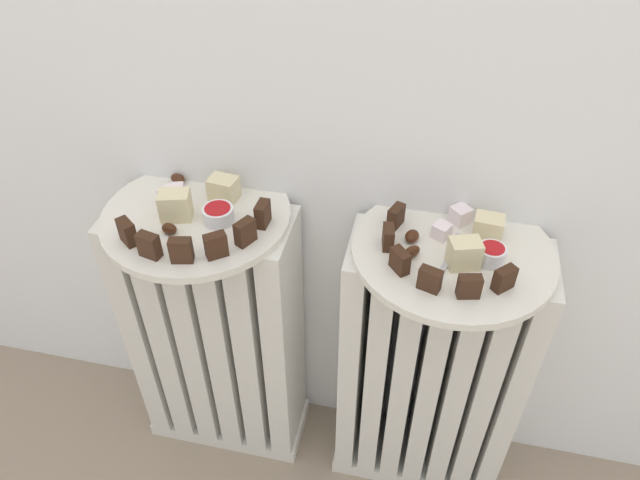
{
  "coord_description": "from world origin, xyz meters",
  "views": [
    {
      "loc": [
        0.14,
        -0.36,
        1.1
      ],
      "look_at": [
        0.0,
        0.28,
        0.55
      ],
      "focal_mm": 32.57,
      "sensor_mm": 36.0,
      "label": 1
    }
  ],
  "objects": [
    {
      "name": "dark_cake_slice_right_2",
      "position": [
        0.12,
        0.22,
        0.58
      ],
      "size": [
        0.03,
        0.03,
        0.03
      ],
      "primitive_type": "cube",
      "rotation": [
        0.0,
        0.0,
        -0.86
      ],
      "color": "#382114",
      "rests_on": "plate_right"
    },
    {
      "name": "radiator_right",
      "position": [
        0.19,
        0.28,
        0.27
      ],
      "size": [
        0.31,
        0.13,
        0.55
      ],
      "color": "silver",
      "rests_on": "ground_plane"
    },
    {
      "name": "medjool_date_right_0",
      "position": [
        0.14,
        0.25,
        0.57
      ],
      "size": [
        0.03,
        0.03,
        0.02
      ],
      "primitive_type": "ellipsoid",
      "rotation": [
        0.0,
        0.0,
        0.81
      ],
      "color": "#3D1E0F",
      "rests_on": "plate_right"
    },
    {
      "name": "marble_cake_slice_right_1",
      "position": [
        0.24,
        0.31,
        0.58
      ],
      "size": [
        0.04,
        0.03,
        0.04
      ],
      "primitive_type": "cube",
      "rotation": [
        0.0,
        0.0,
        -0.09
      ],
      "color": "beige",
      "rests_on": "plate_right"
    },
    {
      "name": "dark_cake_slice_left_1",
      "position": [
        -0.22,
        0.17,
        0.58
      ],
      "size": [
        0.03,
        0.02,
        0.04
      ],
      "primitive_type": "cube",
      "rotation": [
        0.0,
        0.0,
        -0.22
      ],
      "color": "#382114",
      "rests_on": "plate_left"
    },
    {
      "name": "plate_left",
      "position": [
        -0.19,
        0.28,
        0.56
      ],
      "size": [
        0.29,
        0.29,
        0.01
      ],
      "primitive_type": "cylinder",
      "color": "silver",
      "rests_on": "radiator_left"
    },
    {
      "name": "dark_cake_slice_left_2",
      "position": [
        -0.17,
        0.17,
        0.58
      ],
      "size": [
        0.03,
        0.02,
        0.04
      ],
      "primitive_type": "cube",
      "rotation": [
        0.0,
        0.0,
        0.21
      ],
      "color": "#382114",
      "rests_on": "plate_left"
    },
    {
      "name": "medjool_date_right_1",
      "position": [
        0.13,
        0.28,
        0.57
      ],
      "size": [
        0.02,
        0.03,
        0.01
      ],
      "primitive_type": "ellipsoid",
      "rotation": [
        0.0,
        0.0,
        1.35
      ],
      "color": "#3D1E0F",
      "rests_on": "plate_right"
    },
    {
      "name": "medjool_date_left_1",
      "position": [
        -0.21,
        0.23,
        0.57
      ],
      "size": [
        0.03,
        0.02,
        0.02
      ],
      "primitive_type": "ellipsoid",
      "rotation": [
        0.0,
        0.0,
        2.96
      ],
      "color": "#3D1E0F",
      "rests_on": "plate_left"
    },
    {
      "name": "turkish_delight_right_0",
      "position": [
        0.17,
        0.3,
        0.58
      ],
      "size": [
        0.03,
        0.03,
        0.02
      ],
      "primitive_type": "cube",
      "rotation": [
        0.0,
        0.0,
        1.06
      ],
      "color": "white",
      "rests_on": "plate_right"
    },
    {
      "name": "turkish_delight_left_0",
      "position": [
        -0.24,
        0.32,
        0.57
      ],
      "size": [
        0.02,
        0.02,
        0.02
      ],
      "primitive_type": "cube",
      "rotation": [
        0.0,
        0.0,
        0.29
      ],
      "color": "white",
      "rests_on": "plate_left"
    },
    {
      "name": "marble_cake_slice_left_1",
      "position": [
        -0.16,
        0.32,
        0.58
      ],
      "size": [
        0.05,
        0.04,
        0.04
      ],
      "primitive_type": "cube",
      "rotation": [
        0.0,
        0.0,
        -0.14
      ],
      "color": "beige",
      "rests_on": "plate_left"
    },
    {
      "name": "radiator_left",
      "position": [
        -0.19,
        0.28,
        0.27
      ],
      "size": [
        0.31,
        0.13,
        0.55
      ],
      "color": "silver",
      "rests_on": "ground_plane"
    },
    {
      "name": "marble_cake_slice_right_0",
      "position": [
        0.21,
        0.25,
        0.59
      ],
      "size": [
        0.05,
        0.04,
        0.04
      ],
      "primitive_type": "cube",
      "rotation": [
        0.0,
        0.0,
        0.31
      ],
      "color": "beige",
      "rests_on": "plate_right"
    },
    {
      "name": "dark_cake_slice_right_3",
      "position": [
        0.16,
        0.19,
        0.58
      ],
      "size": [
        0.03,
        0.02,
        0.03
      ],
      "primitive_type": "cube",
      "rotation": [
        0.0,
        0.0,
        -0.32
      ],
      "color": "#382114",
      "rests_on": "plate_right"
    },
    {
      "name": "turkish_delight_left_1",
      "position": [
        -0.24,
        0.29,
        0.58
      ],
      "size": [
        0.03,
        0.03,
        0.03
      ],
      "primitive_type": "cube",
      "rotation": [
        0.0,
        0.0,
        1.09
      ],
      "color": "white",
      "rests_on": "plate_left"
    },
    {
      "name": "dark_cake_slice_left_5",
      "position": [
        -0.09,
        0.28,
        0.58
      ],
      "size": [
        0.02,
        0.03,
        0.04
      ],
      "primitive_type": "cube",
      "rotation": [
        0.0,
        0.0,
        1.53
      ],
      "color": "#382114",
      "rests_on": "plate_left"
    },
    {
      "name": "jam_bowl_left",
      "position": [
        -0.15,
        0.27,
        0.58
      ],
      "size": [
        0.05,
        0.05,
        0.02
      ],
      "color": "white",
      "rests_on": "plate_left"
    },
    {
      "name": "fork",
      "position": [
        0.19,
        0.27,
        0.57
      ],
      "size": [
        0.04,
        0.1,
        0.0
      ],
      "color": "#B7B7BC",
      "rests_on": "plate_right"
    },
    {
      "name": "dark_cake_slice_right_1",
      "position": [
        0.1,
        0.26,
        0.58
      ],
      "size": [
        0.02,
        0.03,
        0.03
      ],
      "primitive_type": "cube",
      "rotation": [
        0.0,
        0.0,
        -1.4
      ],
      "color": "#382114",
      "rests_on": "plate_right"
    },
    {
      "name": "dark_cake_slice_right_5",
      "position": [
        0.26,
        0.21,
        0.58
      ],
      "size": [
        0.03,
        0.03,
        0.03
      ],
      "primitive_type": "cube",
      "rotation": [
        0.0,
        0.0,
        0.77
      ],
      "color": "#382114",
      "rests_on": "plate_right"
    },
    {
      "name": "dark_cake_slice_right_4",
      "position": [
        0.21,
        0.19,
        0.58
      ],
      "size": [
        0.03,
        0.02,
        0.03
      ],
      "primitive_type": "cube",
      "rotation": [
        0.0,
        0.0,
        0.23
      ],
      "color": "#382114",
      "rests_on": "plate_right"
    },
    {
      "name": "dark_cake_slice_left_4",
      "position": [
        -0.1,
        0.23,
        0.58
      ],
      "size": [
        0.03,
        0.03,
        0.04
      ],
      "primitive_type": "cube",
      "rotation": [
        0.0,
        0.0,
        1.09
      ],
      "color": "#382114",
      "rests_on": "plate_left"
    },
    {
      "name": "marble_cake_slice_left_0",
      "position": [
        -0.22,
        0.26,
        0.59
      ],
      "size": [
        0.05,
        0.04,
        0.04
      ],
      "primitive_type": "cube",
      "rotation": [
        0.0,
        0.0,
        0.27
      ],
      "color": "beige",
      "rests_on": "plate_left"
    },
    {
      "name": "plate_right",
      "position": [
        0.19,
        0.28,
        0.56
      ],
      "size": [
        0.29,
        0.29,
        0.01
      ],
      "primitive_type": "cylinder",
      "color": "silver",
      "rests_on": "radiator_right"
    },
    {
      "name": "dark_cake_slice_right_0",
      "position": [
        0.11,
        0.31,
        0.58
      ],
      "size": [
        0.02,
        0.03,
        0.03
      ],
      "primitive_type": "cube",
      "rotation": [
        0.0,
        0.0,
        -1.94
      ],
      "color": "#382114",
      "rests_on": "plate_right"
    },
    {
      "name": "medjool_date_left_0",
      "position": [
        -0.25,
        0.35,
        0.57
      ],
      "size": [
        0.03,
        0.03,
        0.01
      ],
      "primitive_type": "ellipsoid",
      "rotation": [
        0.0,
        0.0,
        2.64
      ],
      "color": "#3D1E0F",
      "rests_on": "plate_left"
    },
    {
      "name": "turkish_delight_right_1",
      "position": [
        0.2,
        0.34,
        0.58
      ],
      "size": [
        0.04,
        0.04,
        0.03
      ],
      "primitive_type": "cube",
      "rotation": [
        0.0,
        0.0,
        0.78
      ],
      "color": "white",
      "rests_on": "plate_right"
    },
    {
      "name": "dark_cake_slice_left_0",
      "position": [
        -0.26,
        0.19,
        0.58
      ],
      "size": [
        0.03,
        0.03,
        0.04
      ],
      "primitive_type": "cube",
      "rotation": [
        0.0,
        0.0,
        -0.66
      ],
      "color": "#382114",
      "rests_on": "plate_left"
    },
    {
      "name": "dark_cake_slice_left_3",
      "position": [
        -0.13,
        0.19,
        0.58
      ],
      "size": [
        0.03,
        0.03,
        0.04
      ],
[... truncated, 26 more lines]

